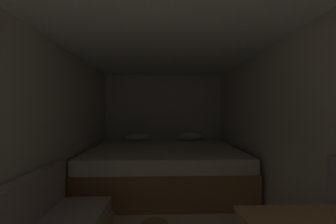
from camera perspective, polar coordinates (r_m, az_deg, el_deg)
The scene contains 5 objects.
wall_back at distance 4.71m, azimuth -1.17°, elevation -2.76°, with size 2.66×0.05×2.08m, color beige.
wall_left at distance 2.64m, azimuth -30.42°, elevation -5.06°, with size 0.05×4.75×2.08m, color beige.
wall_right at distance 2.68m, azimuth 28.62°, elevation -4.98°, with size 0.05×4.75×2.08m, color beige.
ceiling_slab at distance 2.45m, azimuth -0.66°, elevation 19.88°, with size 2.66×4.75×0.05m, color white.
bed at distance 3.75m, azimuth -1.02°, elevation -14.36°, with size 2.44×2.02×0.85m.
Camera 1 is at (-0.04, -0.42, 1.28)m, focal length 22.53 mm.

